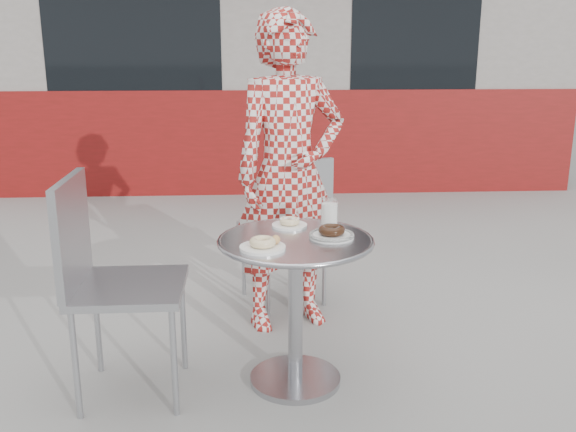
{
  "coord_description": "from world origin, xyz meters",
  "views": [
    {
      "loc": [
        -0.13,
        -2.5,
        1.45
      ],
      "look_at": [
        0.02,
        0.12,
        0.73
      ],
      "focal_mm": 40.0,
      "sensor_mm": 36.0,
      "label": 1
    }
  ],
  "objects": [
    {
      "name": "plate_far",
      "position": [
        0.03,
        0.2,
        0.67
      ],
      "size": [
        0.16,
        0.16,
        0.04
      ],
      "rotation": [
        0.0,
        0.0,
        -0.31
      ],
      "color": "white",
      "rests_on": "bistro_table"
    },
    {
      "name": "ground",
      "position": [
        0.0,
        0.0,
        0.0
      ],
      "size": [
        60.0,
        60.0,
        0.0
      ],
      "primitive_type": "plane",
      "color": "gray",
      "rests_on": "ground"
    },
    {
      "name": "storefront",
      "position": [
        -0.0,
        5.56,
        1.49
      ],
      "size": [
        6.02,
        4.55,
        3.0
      ],
      "color": "gray",
      "rests_on": "ground"
    },
    {
      "name": "seated_person",
      "position": [
        0.06,
        0.65,
        0.8
      ],
      "size": [
        0.67,
        0.55,
        1.6
      ],
      "primitive_type": "imported",
      "rotation": [
        0.0,
        0.0,
        0.32
      ],
      "color": "maroon",
      "rests_on": "ground"
    },
    {
      "name": "milk_cup",
      "position": [
        0.21,
        0.21,
        0.71
      ],
      "size": [
        0.08,
        0.08,
        0.12
      ],
      "rotation": [
        0.0,
        0.0,
        0.29
      ],
      "color": "white",
      "rests_on": "bistro_table"
    },
    {
      "name": "chair_far",
      "position": [
        0.04,
        0.93,
        0.26
      ],
      "size": [
        0.53,
        0.53,
        0.85
      ],
      "rotation": [
        0.0,
        0.0,
        3.54
      ],
      "color": "#A0A2A7",
      "rests_on": "ground"
    },
    {
      "name": "bistro_table",
      "position": [
        0.04,
        0.02,
        0.5
      ],
      "size": [
        0.65,
        0.65,
        0.66
      ],
      "rotation": [
        0.0,
        0.0,
        0.03
      ],
      "color": "#B5B5BA",
      "rests_on": "ground"
    },
    {
      "name": "plate_checker",
      "position": [
        0.19,
        0.03,
        0.67
      ],
      "size": [
        0.19,
        0.19,
        0.05
      ],
      "rotation": [
        0.0,
        0.0,
        0.15
      ],
      "color": "white",
      "rests_on": "bistro_table"
    },
    {
      "name": "chair_left",
      "position": [
        -0.65,
        -0.02,
        0.29
      ],
      "size": [
        0.45,
        0.45,
        0.93
      ],
      "rotation": [
        0.0,
        0.0,
        1.58
      ],
      "color": "#A0A2A7",
      "rests_on": "ground"
    },
    {
      "name": "plate_near",
      "position": [
        -0.09,
        -0.11,
        0.68
      ],
      "size": [
        0.18,
        0.18,
        0.05
      ],
      "rotation": [
        0.0,
        0.0,
        0.1
      ],
      "color": "white",
      "rests_on": "bistro_table"
    }
  ]
}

